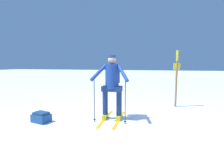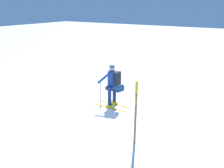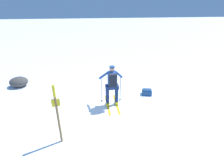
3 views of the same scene
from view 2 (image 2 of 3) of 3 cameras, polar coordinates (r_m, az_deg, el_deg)
name	(u,v)px [view 2 (image 2 of 3)]	position (r m, az deg, el deg)	size (l,w,h in m)	color
ground_plane	(106,107)	(9.29, -1.52, -6.01)	(80.00, 80.00, 0.00)	white
skier	(112,83)	(8.95, 0.12, 0.22)	(1.06, 1.62, 1.79)	gold
dropped_backpack	(119,88)	(11.05, 1.83, -0.98)	(0.52, 0.43, 0.27)	navy
trail_marker	(136,108)	(6.48, 6.24, -6.22)	(0.24, 0.08, 2.03)	olive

